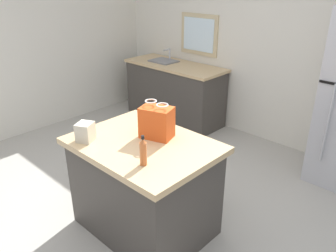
% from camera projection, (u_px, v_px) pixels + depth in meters
% --- Properties ---
extents(ground, '(6.55, 6.55, 0.00)m').
position_uv_depth(ground, '(139.00, 221.00, 3.22)').
color(ground, '#ADA89E').
extents(back_wall, '(5.46, 0.13, 2.56)m').
position_uv_depth(back_wall, '(277.00, 48.00, 4.34)').
color(back_wall, silver).
rests_on(back_wall, ground).
extents(kitchen_island, '(1.20, 0.90, 0.88)m').
position_uv_depth(kitchen_island, '(145.00, 186.00, 2.97)').
color(kitchen_island, '#423D38').
rests_on(kitchen_island, ground).
extents(sink_counter, '(1.62, 0.64, 1.08)m').
position_uv_depth(sink_counter, '(174.00, 91.00, 5.33)').
color(sink_counter, '#423D38').
rests_on(sink_counter, ground).
extents(shopping_bag, '(0.31, 0.25, 0.31)m').
position_uv_depth(shopping_bag, '(157.00, 122.00, 2.83)').
color(shopping_bag, '#DB511E').
rests_on(shopping_bag, kitchen_island).
extents(small_box, '(0.17, 0.18, 0.16)m').
position_uv_depth(small_box, '(85.00, 132.00, 2.79)').
color(small_box, beige).
rests_on(small_box, kitchen_island).
extents(bottle, '(0.05, 0.05, 0.24)m').
position_uv_depth(bottle, '(143.00, 152.00, 2.43)').
color(bottle, '#C66633').
rests_on(bottle, kitchen_island).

